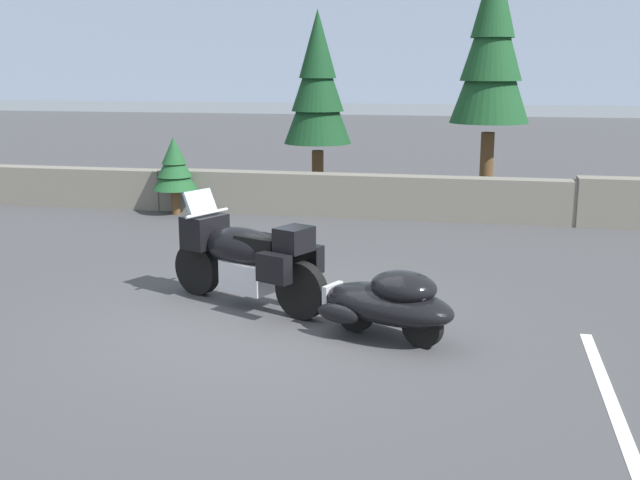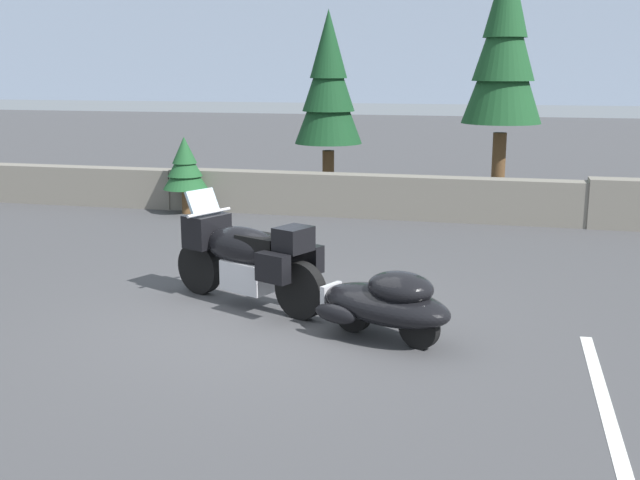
{
  "view_description": "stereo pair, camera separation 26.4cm",
  "coord_description": "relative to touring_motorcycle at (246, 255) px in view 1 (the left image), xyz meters",
  "views": [
    {
      "loc": [
        2.28,
        -7.9,
        2.77
      ],
      "look_at": [
        0.5,
        0.54,
        0.85
      ],
      "focal_mm": 43.01,
      "sensor_mm": 36.0,
      "label": 1
    },
    {
      "loc": [
        2.54,
        -7.84,
        2.77
      ],
      "look_at": [
        0.5,
        0.54,
        0.85
      ],
      "focal_mm": 43.01,
      "sensor_mm": 36.0,
      "label": 2
    }
  ],
  "objects": [
    {
      "name": "pine_tree_far_right",
      "position": [
        -0.62,
        7.0,
        1.85
      ],
      "size": [
        1.38,
        1.38,
        3.96
      ],
      "color": "brown",
      "rests_on": "ground"
    },
    {
      "name": "touring_motorcycle",
      "position": [
        0.0,
        0.0,
        0.0
      ],
      "size": [
        2.16,
        1.3,
        1.33
      ],
      "color": "black",
      "rests_on": "ground"
    },
    {
      "name": "distant_ridgeline",
      "position": [
        0.4,
        95.87,
        7.38
      ],
      "size": [
        240.0,
        80.0,
        16.0
      ],
      "primitive_type": "cube",
      "color": "#99A8BF",
      "rests_on": "ground"
    },
    {
      "name": "stone_guard_wall",
      "position": [
        0.89,
        5.89,
        -0.2
      ],
      "size": [
        24.0,
        0.48,
        0.89
      ],
      "color": "slate",
      "rests_on": "ground"
    },
    {
      "name": "parking_stripe_marker",
      "position": [
        3.86,
        -2.05,
        -0.62
      ],
      "size": [
        0.12,
        3.6,
        0.01
      ],
      "primitive_type": "cube",
      "color": "silver",
      "rests_on": "ground"
    },
    {
      "name": "pine_sapling_near",
      "position": [
        -3.12,
        5.41,
        0.32
      ],
      "size": [
        0.87,
        0.87,
        1.51
      ],
      "color": "brown",
      "rests_on": "ground"
    },
    {
      "name": "pine_tree_tall",
      "position": [
        2.8,
        8.01,
        2.62
      ],
      "size": [
        1.63,
        1.63,
        5.17
      ],
      "color": "brown",
      "rests_on": "ground"
    },
    {
      "name": "ground_plane",
      "position": [
        0.4,
        -0.55,
        -0.62
      ],
      "size": [
        80.0,
        80.0,
        0.0
      ],
      "primitive_type": "plane",
      "color": "#424244"
    },
    {
      "name": "car_shaped_trailer",
      "position": [
        1.81,
        -0.82,
        -0.21
      ],
      "size": [
        2.15,
        1.25,
        0.76
      ],
      "color": "black",
      "rests_on": "ground"
    }
  ]
}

